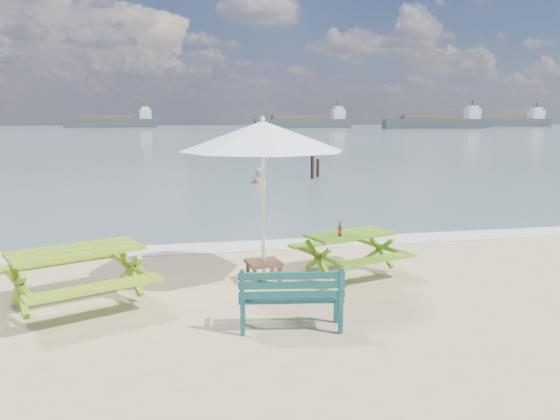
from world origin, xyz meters
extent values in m
plane|color=slate|center=(0.00, 85.00, 0.00)|extent=(300.00, 300.00, 0.00)
cube|color=silver|center=(0.00, 4.60, 0.01)|extent=(22.00, 0.90, 0.01)
cube|color=#739E18|center=(-2.62, 1.56, 0.79)|extent=(1.88, 1.43, 0.05)
cube|color=#739E18|center=(-2.95, 2.28, 0.47)|extent=(1.67, 0.98, 0.05)
cube|color=#739E18|center=(-2.29, 0.83, 0.47)|extent=(1.67, 0.98, 0.05)
cube|color=#739E18|center=(-2.62, 1.56, 0.36)|extent=(1.85, 1.53, 0.72)
cube|color=#559416|center=(1.56, 2.32, 0.67)|extent=(1.58, 1.09, 0.05)
cube|color=#559416|center=(1.35, 2.97, 0.40)|extent=(1.45, 0.69, 0.05)
cube|color=#559416|center=(1.77, 1.68, 0.40)|extent=(1.45, 0.69, 0.05)
cube|color=#559416|center=(1.56, 2.32, 0.31)|extent=(1.54, 1.19, 0.61)
cube|color=#104445|center=(0.07, 0.19, 0.40)|extent=(1.31, 0.57, 0.04)
cube|color=#104445|center=(0.04, -0.01, 0.62)|extent=(1.26, 0.23, 0.33)
cube|color=#104445|center=(0.07, 0.19, 0.20)|extent=(1.23, 0.61, 0.40)
cube|color=brown|center=(0.08, 2.17, 0.31)|extent=(0.57, 0.57, 0.05)
cube|color=brown|center=(0.08, 2.17, 0.14)|extent=(0.50, 0.50, 0.29)
cylinder|color=silver|center=(0.08, 2.17, 1.22)|extent=(0.05, 0.05, 2.45)
cone|color=white|center=(0.08, 2.17, 2.30)|extent=(2.83, 2.83, 0.46)
cylinder|color=brown|center=(1.32, 2.13, 0.76)|extent=(0.06, 0.06, 0.15)
cylinder|color=brown|center=(1.32, 2.13, 0.90)|extent=(0.03, 0.03, 0.07)
cylinder|color=red|center=(1.32, 2.13, 0.76)|extent=(0.06, 0.06, 0.06)
imported|color=tan|center=(2.16, 15.01, -0.33)|extent=(0.80, 0.65, 1.89)
cylinder|color=black|center=(4.62, 16.12, 0.39)|extent=(0.16, 0.16, 1.17)
cylinder|color=black|center=(5.02, 16.72, 0.30)|extent=(0.14, 0.14, 0.99)
cube|color=#383E42|center=(29.67, 118.27, 1.00)|extent=(22.49, 4.27, 2.20)
cube|color=silver|center=(38.20, 118.17, 3.20)|extent=(2.73, 3.03, 2.20)
cube|color=#383E42|center=(83.66, 123.27, 1.00)|extent=(27.19, 5.88, 2.20)
cube|color=silver|center=(93.88, 122.55, 3.20)|extent=(3.44, 3.22, 2.20)
cube|color=#383E42|center=(-14.46, 133.52, 1.00)|extent=(21.75, 4.67, 2.20)
cube|color=silver|center=(-6.24, 133.26, 3.20)|extent=(2.69, 3.08, 2.20)
cube|color=#383E42|center=(56.22, 105.56, 1.00)|extent=(22.74, 6.69, 2.20)
cube|color=silver|center=(64.68, 104.52, 3.20)|extent=(3.03, 3.30, 2.20)
camera|label=1|loc=(-1.35, -6.07, 2.58)|focal=35.00mm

